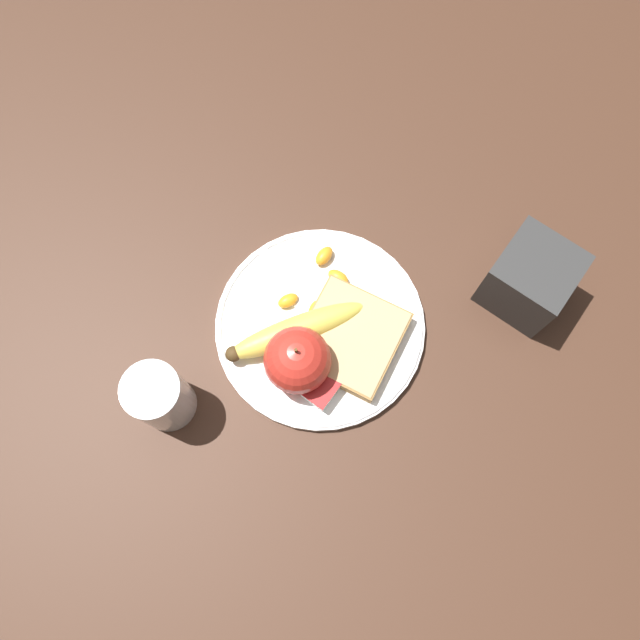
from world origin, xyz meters
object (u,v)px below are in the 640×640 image
plate (320,326)px  banana (295,331)px  fork (311,324)px  apple (297,360)px  bread_slice (350,338)px  juice_glass (161,398)px  jam_packet (321,390)px  condiment_caddy (530,279)px

plate → banana: 0.04m
plate → fork: fork is taller
apple → bread_slice: bearing=155.6°
plate → juice_glass: bearing=-25.6°
plate → jam_packet: 0.08m
banana → fork: bearing=163.5°
bread_slice → jam_packet: 0.07m
jam_packet → juice_glass: bearing=-49.5°
juice_glass → jam_packet: juice_glass is taller
fork → juice_glass: bearing=-92.6°
apple → fork: bearing=-158.8°
juice_glass → condiment_caddy: 0.46m
banana → condiment_caddy: size_ratio=1.81×
bread_slice → plate: bearing=-82.0°
juice_glass → apple: 0.16m
condiment_caddy → juice_glass: bearing=-35.3°
banana → fork: size_ratio=0.87×
juice_glass → banana: 0.17m
apple → jam_packet: bearing=80.0°
condiment_caddy → banana: bearing=-41.6°
plate → juice_glass: (0.19, -0.09, 0.04)m
juice_glass → apple: (-0.13, 0.10, 0.01)m
juice_glass → plate: bearing=154.4°
plate → banana: (0.03, -0.02, 0.02)m
fork → banana: bearing=-85.3°
banana → jam_packet: banana is taller
fork → condiment_caddy: condiment_caddy is taller
plate → banana: banana is taller
plate → condiment_caddy: bearing=136.9°
plate → apple: apple is taller
banana → fork: banana is taller
jam_packet → condiment_caddy: bearing=153.8°
banana → fork: 0.03m
apple → jam_packet: size_ratio=2.18×
apple → bread_slice: apple is taller
apple → banana: bearing=-138.6°
apple → banana: size_ratio=0.53×
banana → fork: (-0.02, 0.01, -0.02)m
plate → condiment_caddy: condiment_caddy is taller
juice_glass → bread_slice: bearing=145.9°
plate → fork: bearing=-58.3°
fork → bread_slice: bearing=34.1°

